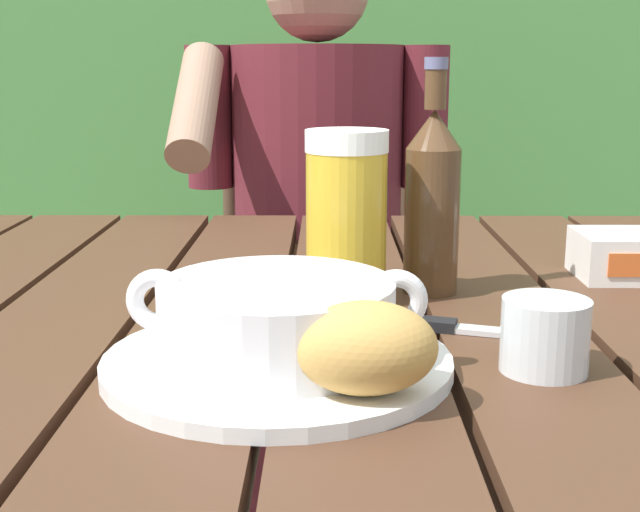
# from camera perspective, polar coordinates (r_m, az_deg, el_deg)

# --- Properties ---
(dining_table) EXTENTS (1.25, 0.96, 0.74)m
(dining_table) POSITION_cam_1_polar(r_m,az_deg,el_deg) (0.92, 2.14, -8.15)
(dining_table) COLOR #482D1D
(dining_table) RESTS_ON ground_plane
(chair_near_diner) EXTENTS (0.44, 0.44, 0.95)m
(chair_near_diner) POSITION_cam_1_polar(r_m,az_deg,el_deg) (1.84, -0.12, -2.97)
(chair_near_diner) COLOR #432E20
(chair_near_diner) RESTS_ON ground_plane
(person_eating) EXTENTS (0.48, 0.47, 1.21)m
(person_eating) POSITION_cam_1_polar(r_m,az_deg,el_deg) (1.60, -0.30, 3.46)
(person_eating) COLOR #5B1D25
(person_eating) RESTS_ON ground_plane
(serving_plate) EXTENTS (0.28, 0.28, 0.01)m
(serving_plate) POSITION_cam_1_polar(r_m,az_deg,el_deg) (0.68, -2.86, -7.13)
(serving_plate) COLOR white
(serving_plate) RESTS_ON dining_table
(soup_bowl) EXTENTS (0.24, 0.19, 0.07)m
(soup_bowl) POSITION_cam_1_polar(r_m,az_deg,el_deg) (0.67, -2.89, -4.09)
(soup_bowl) COLOR white
(soup_bowl) RESTS_ON serving_plate
(bread_roll) EXTENTS (0.10, 0.08, 0.07)m
(bread_roll) POSITION_cam_1_polar(r_m,az_deg,el_deg) (0.60, 2.94, -6.12)
(bread_roll) COLOR tan
(bread_roll) RESTS_ON serving_plate
(beer_glass) EXTENTS (0.08, 0.08, 0.17)m
(beer_glass) POSITION_cam_1_polar(r_m,az_deg,el_deg) (0.85, 1.77, 2.62)
(beer_glass) COLOR gold
(beer_glass) RESTS_ON dining_table
(beer_bottle) EXTENTS (0.06, 0.06, 0.24)m
(beer_bottle) POSITION_cam_1_polar(r_m,az_deg,el_deg) (0.89, 7.50, 3.85)
(beer_bottle) COLOR #4E331D
(beer_bottle) RESTS_ON dining_table
(water_glass_small) EXTENTS (0.07, 0.07, 0.06)m
(water_glass_small) POSITION_cam_1_polar(r_m,az_deg,el_deg) (0.69, 14.78, -5.14)
(water_glass_small) COLOR silver
(water_glass_small) RESTS_ON dining_table
(butter_tub) EXTENTS (0.13, 0.10, 0.05)m
(butter_tub) POSITION_cam_1_polar(r_m,az_deg,el_deg) (1.02, 20.22, 0.05)
(butter_tub) COLOR white
(butter_tub) RESTS_ON dining_table
(table_knife) EXTENTS (0.16, 0.06, 0.01)m
(table_knife) POSITION_cam_1_polar(r_m,az_deg,el_deg) (0.78, 8.86, -4.71)
(table_knife) COLOR silver
(table_knife) RESTS_ON dining_table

